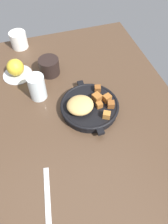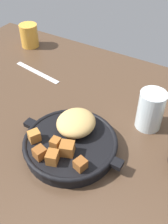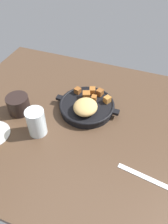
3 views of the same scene
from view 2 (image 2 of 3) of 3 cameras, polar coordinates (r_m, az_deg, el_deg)
The scene contains 5 objects.
ground_plane at distance 69.85cm, azimuth -3.45°, elevation -3.89°, with size 119.04×83.88×2.40cm, color #473323.
cast_iron_skillet at distance 62.01cm, azimuth -2.89°, elevation -6.33°, with size 26.63×22.34×7.48cm.
butter_knife at distance 90.19cm, azimuth -10.21°, elevation 8.56°, with size 19.27×1.60×0.36cm, color silver.
water_glass_tall at distance 67.73cm, azimuth 14.31°, elevation 0.39°, with size 6.66×6.66×10.60cm, color silver.
juice_glass_amber at distance 105.50cm, azimuth -11.87°, elevation 16.03°, with size 6.74×6.74×8.49cm, color gold.
Camera 2 is at (28.68, -39.55, 48.72)cm, focal length 41.89 mm.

